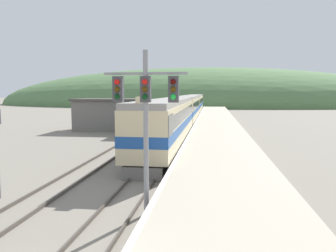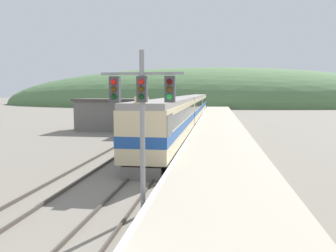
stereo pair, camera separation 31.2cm
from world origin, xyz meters
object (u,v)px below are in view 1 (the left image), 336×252
at_px(express_train_lead_car, 168,122).
at_px(carriage_third, 195,104).
at_px(signal_mast_main, 146,105).
at_px(carriage_second, 187,109).
at_px(siding_train, 161,111).

relative_size(express_train_lead_car, carriage_third, 1.03).
distance_m(express_train_lead_car, signal_mast_main, 15.77).
distance_m(carriage_third, signal_mast_main, 60.54).
xyz_separation_m(carriage_second, siding_train, (-4.02, -0.36, -0.44)).
bearing_deg(carriage_third, carriage_second, -90.00).
height_order(carriage_second, signal_mast_main, signal_mast_main).
bearing_deg(express_train_lead_car, carriage_third, 90.00).
bearing_deg(express_train_lead_car, siding_train, 100.18).
bearing_deg(express_train_lead_car, carriage_second, 90.00).
bearing_deg(siding_train, carriage_third, 79.89).
bearing_deg(signal_mast_main, carriage_second, 91.88).
height_order(carriage_third, siding_train, carriage_third).
height_order(express_train_lead_car, siding_train, express_train_lead_car).
height_order(carriage_second, siding_train, carriage_second).
bearing_deg(siding_train, express_train_lead_car, -79.82).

